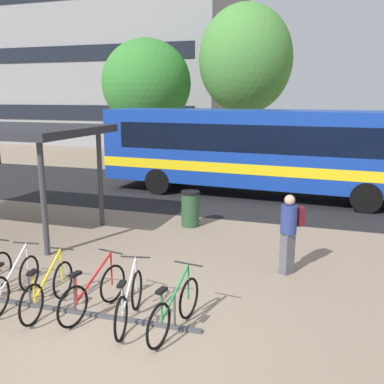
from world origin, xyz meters
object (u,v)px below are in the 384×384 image
(parked_bicycle_white_2, at_px, (14,283))
(parked_bicycle_green_6, at_px, (175,309))
(street_tree_2, at_px, (147,84))
(trash_bin, at_px, (190,209))
(parked_bicycle_red_4, at_px, (94,293))
(parked_bicycle_silver_5, at_px, (129,302))
(parked_bicycle_yellow_3, at_px, (48,290))
(street_tree_1, at_px, (246,59))
(commuter_maroon_pack_2, at_px, (289,228))
(city_bus, at_px, (263,149))

(parked_bicycle_white_2, distance_m, parked_bicycle_green_6, 3.13)
(street_tree_2, bearing_deg, trash_bin, -60.86)
(parked_bicycle_red_4, bearing_deg, street_tree_2, 31.56)
(parked_bicycle_green_6, bearing_deg, trash_bin, 23.63)
(trash_bin, bearing_deg, parked_bicycle_silver_5, -81.78)
(trash_bin, bearing_deg, parked_bicycle_white_2, -105.11)
(parked_bicycle_yellow_3, bearing_deg, trash_bin, -12.58)
(parked_bicycle_silver_5, bearing_deg, street_tree_1, -5.79)
(commuter_maroon_pack_2, xyz_separation_m, trash_bin, (-3.07, 2.65, -0.48))
(parked_bicycle_silver_5, xyz_separation_m, street_tree_2, (-7.25, 17.17, 3.99))
(parked_bicycle_red_4, relative_size, street_tree_2, 0.25)
(parked_bicycle_yellow_3, bearing_deg, street_tree_1, -4.27)
(parked_bicycle_red_4, bearing_deg, parked_bicycle_yellow_3, 111.06)
(trash_bin, distance_m, street_tree_1, 13.41)
(parked_bicycle_white_2, bearing_deg, street_tree_1, -9.81)
(city_bus, distance_m, street_tree_2, 10.79)
(street_tree_1, bearing_deg, parked_bicycle_white_2, -91.60)
(parked_bicycle_red_4, height_order, street_tree_2, street_tree_2)
(parked_bicycle_white_2, distance_m, parked_bicycle_yellow_3, 0.78)
(parked_bicycle_red_4, height_order, commuter_maroon_pack_2, commuter_maroon_pack_2)
(city_bus, bearing_deg, street_tree_2, 141.33)
(parked_bicycle_green_6, height_order, trash_bin, trash_bin)
(parked_bicycle_green_6, distance_m, street_tree_1, 18.93)
(parked_bicycle_white_2, relative_size, parked_bicycle_green_6, 1.00)
(parked_bicycle_silver_5, relative_size, parked_bicycle_green_6, 0.99)
(parked_bicycle_white_2, height_order, street_tree_1, street_tree_1)
(city_bus, height_order, trash_bin, city_bus)
(city_bus, relative_size, street_tree_1, 1.43)
(parked_bicycle_white_2, height_order, trash_bin, trash_bin)
(street_tree_2, bearing_deg, street_tree_1, 8.61)
(city_bus, xyz_separation_m, parked_bicycle_white_2, (-2.86, -10.14, -1.39))
(street_tree_1, height_order, street_tree_2, street_tree_1)
(parked_bicycle_white_2, relative_size, trash_bin, 1.66)
(parked_bicycle_yellow_3, bearing_deg, parked_bicycle_green_6, -94.48)
(parked_bicycle_red_4, relative_size, street_tree_1, 0.20)
(parked_bicycle_white_2, bearing_deg, parked_bicycle_red_4, -95.00)
(parked_bicycle_white_2, bearing_deg, parked_bicycle_green_6, -98.84)
(parked_bicycle_yellow_3, relative_size, commuter_maroon_pack_2, 1.00)
(parked_bicycle_red_4, xyz_separation_m, parked_bicycle_green_6, (1.54, -0.12, 0.00))
(parked_bicycle_red_4, distance_m, street_tree_1, 18.66)
(commuter_maroon_pack_2, bearing_deg, city_bus, -131.15)
(parked_bicycle_green_6, xyz_separation_m, commuter_maroon_pack_2, (1.46, 2.99, 0.61))
(trash_bin, bearing_deg, parked_bicycle_yellow_3, -97.44)
(parked_bicycle_white_2, distance_m, parked_bicycle_red_4, 1.59)
(street_tree_2, bearing_deg, parked_bicycle_red_4, -69.10)
(parked_bicycle_green_6, xyz_separation_m, street_tree_1, (-2.63, 18.01, 5.23))
(parked_bicycle_silver_5, xyz_separation_m, parked_bicycle_green_6, (0.81, -0.02, 0.00))
(trash_bin, bearing_deg, city_bus, 73.50)
(parked_bicycle_white_2, relative_size, parked_bicycle_red_4, 1.01)
(street_tree_2, bearing_deg, parked_bicycle_yellow_3, -71.68)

